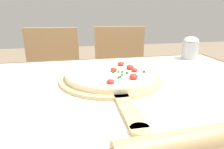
{
  "coord_description": "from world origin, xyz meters",
  "views": [
    {
      "loc": [
        -0.09,
        -0.64,
        1.01
      ],
      "look_at": [
        0.04,
        0.05,
        0.78
      ],
      "focal_mm": 32.0,
      "sensor_mm": 36.0,
      "label": 1
    }
  ],
  "objects": [
    {
      "name": "towel_cloth",
      "position": [
        0.0,
        0.0,
        0.75
      ],
      "size": [
        1.32,
        0.82,
        0.0
      ],
      "color": "white",
      "rests_on": "dining_table"
    },
    {
      "name": "pizza_peel",
      "position": [
        0.04,
        0.06,
        0.75
      ],
      "size": [
        0.39,
        0.58,
        0.01
      ],
      "color": "tan",
      "rests_on": "towel_cloth"
    },
    {
      "name": "flour_cup",
      "position": [
        0.53,
        0.33,
        0.81
      ],
      "size": [
        0.08,
        0.08,
        0.12
      ],
      "color": "#B2B7BC",
      "rests_on": "towel_cloth"
    },
    {
      "name": "pizza",
      "position": [
        0.04,
        0.08,
        0.77
      ],
      "size": [
        0.35,
        0.35,
        0.04
      ],
      "color": "beige",
      "rests_on": "pizza_peel"
    },
    {
      "name": "chair_left",
      "position": [
        -0.25,
        0.77,
        0.51
      ],
      "size": [
        0.43,
        0.43,
        0.88
      ],
      "rotation": [
        0.0,
        0.0,
        -0.08
      ],
      "color": "tan",
      "rests_on": "ground_plane"
    },
    {
      "name": "dining_table",
      "position": [
        0.0,
        0.0,
        0.64
      ],
      "size": [
        1.4,
        0.9,
        0.74
      ],
      "color": "brown",
      "rests_on": "ground_plane"
    },
    {
      "name": "rolling_pin",
      "position": [
        0.13,
        -0.36,
        0.77
      ],
      "size": [
        0.42,
        0.07,
        0.05
      ],
      "rotation": [
        0.0,
        0.0,
        0.07
      ],
      "color": "tan",
      "rests_on": "towel_cloth"
    },
    {
      "name": "chair_right",
      "position": [
        0.25,
        0.77,
        0.51
      ],
      "size": [
        0.44,
        0.44,
        0.88
      ],
      "rotation": [
        0.0,
        0.0,
        -0.11
      ],
      "color": "tan",
      "rests_on": "ground_plane"
    }
  ]
}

